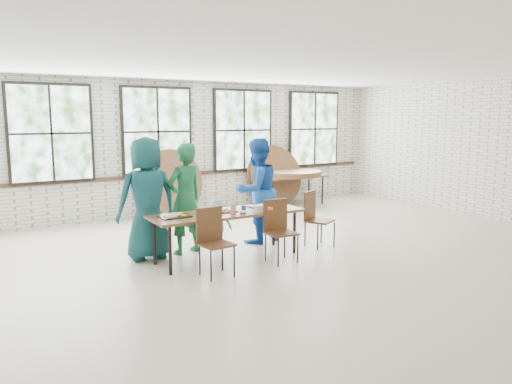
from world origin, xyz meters
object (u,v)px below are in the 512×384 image
Objects in this scene: chair_near_left at (213,236)px; chair_near_right at (278,225)px; storage_table at (291,178)px; dining_table at (227,215)px.

chair_near_right is at bearing -1.03° from chair_near_left.
storage_table is at bearing 38.16° from chair_near_left.
chair_near_left is at bearing -172.96° from chair_near_right.
chair_near_left is 0.53× the size of storage_table.
chair_near_left is 5.78m from storage_table.
dining_table is at bearing 143.00° from chair_near_right.
chair_near_left is 1.17m from chair_near_right.
storage_table is (3.09, 3.84, 0.13)m from chair_near_right.
chair_near_right is 0.53× the size of storage_table.
dining_table is at bearing 42.09° from chair_near_left.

